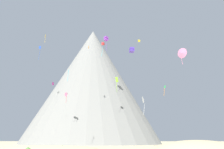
{
  "coord_description": "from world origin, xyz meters",
  "views": [
    {
      "loc": [
        6.32,
        -34.49,
        2.33
      ],
      "look_at": [
        2.68,
        35.34,
        20.4
      ],
      "focal_mm": 39.89,
      "sensor_mm": 36.0,
      "label": 1
    }
  ],
  "objects_px": {
    "kite_gold_high": "(45,36)",
    "kite_cyan_mid": "(68,73)",
    "kite_white_mid": "(144,100)",
    "kite_rainbow_mid": "(66,94)",
    "kite_magenta_mid": "(53,84)",
    "kite_red_high": "(103,44)",
    "bush_mid_center": "(17,148)",
    "kite_orange_high": "(89,47)",
    "kite_violet_high": "(106,39)",
    "rock_massif": "(92,86)",
    "kite_yellow_high": "(139,41)",
    "kite_pink_mid": "(182,53)",
    "bush_near_left": "(63,147)",
    "kite_blue_high": "(40,49)",
    "kite_green_mid": "(165,89)",
    "kite_lime_mid": "(117,81)",
    "kite_indigo_high": "(132,50)"
  },
  "relations": [
    {
      "from": "kite_gold_high",
      "to": "kite_cyan_mid",
      "type": "relative_size",
      "value": 0.77
    },
    {
      "from": "kite_white_mid",
      "to": "kite_rainbow_mid",
      "type": "distance_m",
      "value": 27.02
    },
    {
      "from": "kite_magenta_mid",
      "to": "kite_cyan_mid",
      "type": "relative_size",
      "value": 0.3
    },
    {
      "from": "kite_gold_high",
      "to": "kite_red_high",
      "type": "distance_m",
      "value": 20.28
    },
    {
      "from": "bush_mid_center",
      "to": "kite_orange_high",
      "type": "xyz_separation_m",
      "value": [
        9.52,
        32.09,
        34.17
      ]
    },
    {
      "from": "kite_violet_high",
      "to": "kite_cyan_mid",
      "type": "xyz_separation_m",
      "value": [
        -9.77,
        -20.21,
        -19.3
      ]
    },
    {
      "from": "rock_massif",
      "to": "kite_yellow_high",
      "type": "xyz_separation_m",
      "value": [
        21.43,
        -28.28,
        11.72
      ]
    },
    {
      "from": "kite_pink_mid",
      "to": "bush_mid_center",
      "type": "bearing_deg",
      "value": -127.62
    },
    {
      "from": "rock_massif",
      "to": "kite_white_mid",
      "type": "height_order",
      "value": "rock_massif"
    },
    {
      "from": "bush_near_left",
      "to": "kite_rainbow_mid",
      "type": "distance_m",
      "value": 35.42
    },
    {
      "from": "kite_white_mid",
      "to": "kite_violet_high",
      "type": "xyz_separation_m",
      "value": [
        -13.41,
        8.1,
        25.81
      ]
    },
    {
      "from": "rock_massif",
      "to": "kite_blue_high",
      "type": "bearing_deg",
      "value": -121.15
    },
    {
      "from": "kite_orange_high",
      "to": "kite_green_mid",
      "type": "xyz_separation_m",
      "value": [
        25.13,
        -9.76,
        -17.59
      ]
    },
    {
      "from": "bush_near_left",
      "to": "kite_yellow_high",
      "type": "height_order",
      "value": "kite_yellow_high"
    },
    {
      "from": "kite_pink_mid",
      "to": "kite_green_mid",
      "type": "xyz_separation_m",
      "value": [
        -2.06,
        16.28,
        -5.7
      ]
    },
    {
      "from": "kite_red_high",
      "to": "bush_mid_center",
      "type": "bearing_deg",
      "value": -100.43
    },
    {
      "from": "kite_gold_high",
      "to": "kite_lime_mid",
      "type": "xyz_separation_m",
      "value": [
        22.4,
        -0.82,
        -14.96
      ]
    },
    {
      "from": "kite_orange_high",
      "to": "kite_indigo_high",
      "type": "bearing_deg",
      "value": -97.92
    },
    {
      "from": "kite_magenta_mid",
      "to": "kite_blue_high",
      "type": "bearing_deg",
      "value": 118.48
    },
    {
      "from": "kite_pink_mid",
      "to": "kite_orange_high",
      "type": "relative_size",
      "value": 4.04
    },
    {
      "from": "kite_violet_high",
      "to": "kite_yellow_high",
      "type": "bearing_deg",
      "value": 36.73
    },
    {
      "from": "kite_gold_high",
      "to": "kite_green_mid",
      "type": "xyz_separation_m",
      "value": [
        36.83,
        3.61,
        -16.46
      ]
    },
    {
      "from": "kite_rainbow_mid",
      "to": "kite_yellow_high",
      "type": "height_order",
      "value": "kite_yellow_high"
    },
    {
      "from": "kite_magenta_mid",
      "to": "kite_green_mid",
      "type": "bearing_deg",
      "value": -39.89
    },
    {
      "from": "kite_rainbow_mid",
      "to": "kite_yellow_high",
      "type": "xyz_separation_m",
      "value": [
        26.29,
        3.9,
        21.25
      ]
    },
    {
      "from": "bush_mid_center",
      "to": "kite_blue_high",
      "type": "relative_size",
      "value": 0.24
    },
    {
      "from": "bush_mid_center",
      "to": "kite_blue_high",
      "type": "xyz_separation_m",
      "value": [
        -10.22,
        36.67,
        35.42
      ]
    },
    {
      "from": "kite_indigo_high",
      "to": "bush_mid_center",
      "type": "bearing_deg",
      "value": 17.16
    },
    {
      "from": "bush_mid_center",
      "to": "kite_violet_high",
      "type": "xyz_separation_m",
      "value": [
        15.39,
        39.04,
        40.3
      ]
    },
    {
      "from": "kite_white_mid",
      "to": "kite_magenta_mid",
      "type": "bearing_deg",
      "value": 83.78
    },
    {
      "from": "bush_mid_center",
      "to": "kite_indigo_high",
      "type": "bearing_deg",
      "value": 31.72
    },
    {
      "from": "bush_mid_center",
      "to": "kite_red_high",
      "type": "xyz_separation_m",
      "value": [
        15.04,
        29.36,
        34.23
      ]
    },
    {
      "from": "kite_lime_mid",
      "to": "kite_violet_high",
      "type": "distance_m",
      "value": 31.05
    },
    {
      "from": "bush_mid_center",
      "to": "kite_yellow_high",
      "type": "bearing_deg",
      "value": 52.32
    },
    {
      "from": "kite_green_mid",
      "to": "kite_orange_high",
      "type": "bearing_deg",
      "value": -96.33
    },
    {
      "from": "bush_near_left",
      "to": "kite_red_high",
      "type": "relative_size",
      "value": 0.34
    },
    {
      "from": "kite_lime_mid",
      "to": "bush_near_left",
      "type": "bearing_deg",
      "value": -58.43
    },
    {
      "from": "kite_yellow_high",
      "to": "kite_rainbow_mid",
      "type": "bearing_deg",
      "value": 40.59
    },
    {
      "from": "kite_red_high",
      "to": "kite_indigo_high",
      "type": "height_order",
      "value": "kite_red_high"
    },
    {
      "from": "bush_mid_center",
      "to": "bush_near_left",
      "type": "distance_m",
      "value": 9.28
    },
    {
      "from": "kite_cyan_mid",
      "to": "kite_blue_high",
      "type": "height_order",
      "value": "kite_blue_high"
    },
    {
      "from": "bush_mid_center",
      "to": "bush_near_left",
      "type": "xyz_separation_m",
      "value": [
        8.99,
        2.33,
        0.02
      ]
    },
    {
      "from": "bush_mid_center",
      "to": "kite_cyan_mid",
      "type": "height_order",
      "value": "kite_cyan_mid"
    },
    {
      "from": "bush_near_left",
      "to": "kite_white_mid",
      "type": "xyz_separation_m",
      "value": [
        19.82,
        28.61,
        14.47
      ]
    },
    {
      "from": "kite_pink_mid",
      "to": "bush_near_left",
      "type": "bearing_deg",
      "value": -129.34
    },
    {
      "from": "kite_red_high",
      "to": "kite_yellow_high",
      "type": "xyz_separation_m",
      "value": [
        13.19,
        7.21,
        3.9
      ]
    },
    {
      "from": "bush_mid_center",
      "to": "kite_cyan_mid",
      "type": "relative_size",
      "value": 0.35
    },
    {
      "from": "kite_white_mid",
      "to": "kite_lime_mid",
      "type": "xyz_separation_m",
      "value": [
        -8.58,
        -13.04,
        3.59
      ]
    },
    {
      "from": "kite_yellow_high",
      "to": "kite_red_high",
      "type": "bearing_deg",
      "value": 60.81
    },
    {
      "from": "kite_magenta_mid",
      "to": "kite_indigo_high",
      "type": "xyz_separation_m",
      "value": [
        27.29,
        -16.05,
        6.13
      ]
    }
  ]
}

